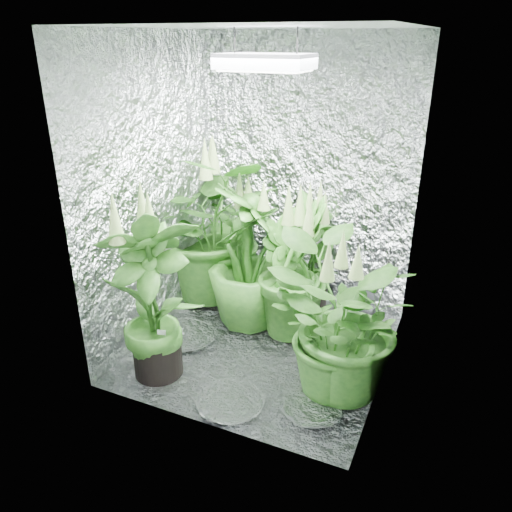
{
  "coord_description": "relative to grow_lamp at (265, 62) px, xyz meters",
  "views": [
    {
      "loc": [
        1.12,
        -2.64,
        1.95
      ],
      "look_at": [
        -0.05,
        0.0,
        0.68
      ],
      "focal_mm": 35.0,
      "sensor_mm": 36.0,
      "label": 1
    }
  ],
  "objects": [
    {
      "name": "plant_c",
      "position": [
        0.11,
        0.26,
        -1.34
      ],
      "size": [
        0.62,
        0.62,
        1.06
      ],
      "rotation": [
        0.0,
        0.0,
        1.38
      ],
      "color": "black",
      "rests_on": "ground"
    },
    {
      "name": "plant_f",
      "position": [
        -0.49,
        -0.52,
        -1.27
      ],
      "size": [
        0.82,
        0.82,
        1.2
      ],
      "rotation": [
        0.0,
        0.0,
        3.9
      ],
      "color": "black",
      "rests_on": "ground"
    },
    {
      "name": "plant_label",
      "position": [
        -0.43,
        -0.55,
        -1.53
      ],
      "size": [
        0.06,
        0.03,
        0.08
      ],
      "primitive_type": "cube",
      "rotation": [
        -0.21,
        0.0,
        0.2
      ],
      "color": "white",
      "rests_on": "plant_f"
    },
    {
      "name": "plant_e",
      "position": [
        0.59,
        -0.28,
        -1.34
      ],
      "size": [
        1.09,
        1.09,
        1.02
      ],
      "rotation": [
        0.0,
        0.0,
        3.53
      ],
      "color": "black",
      "rests_on": "ground"
    },
    {
      "name": "walls",
      "position": [
        0.0,
        0.0,
        -0.83
      ],
      "size": [
        1.62,
        1.62,
        2.0
      ],
      "color": "silver",
      "rests_on": "ground"
    },
    {
      "name": "ceiling",
      "position": [
        0.0,
        0.0,
        0.17
      ],
      "size": [
        1.6,
        1.6,
        0.01
      ],
      "primitive_type": "cube",
      "color": "silver",
      "rests_on": "walls"
    },
    {
      "name": "plant_a",
      "position": [
        -0.64,
        0.52,
        -1.21
      ],
      "size": [
        1.28,
        1.28,
        1.3
      ],
      "rotation": [
        0.0,
        0.0,
        0.22
      ],
      "color": "black",
      "rests_on": "ground"
    },
    {
      "name": "plant_d",
      "position": [
        -0.22,
        0.25,
        -1.31
      ],
      "size": [
        0.79,
        0.79,
        1.12
      ],
      "rotation": [
        0.0,
        0.0,
        2.16
      ],
      "color": "black",
      "rests_on": "ground"
    },
    {
      "name": "ground",
      "position": [
        0.0,
        0.0,
        -1.83
      ],
      "size": [
        1.6,
        1.6,
        0.0
      ],
      "primitive_type": "plane",
      "color": "silver",
      "rests_on": "ground"
    },
    {
      "name": "grow_lamp",
      "position": [
        0.0,
        0.0,
        0.0
      ],
      "size": [
        0.5,
        0.3,
        0.22
      ],
      "color": "gray",
      "rests_on": "ceiling"
    },
    {
      "name": "circulation_fan",
      "position": [
        0.59,
        0.41,
        -1.66
      ],
      "size": [
        0.21,
        0.32,
        0.39
      ],
      "rotation": [
        0.0,
        0.0,
        -0.41
      ],
      "color": "black",
      "rests_on": "ground"
    },
    {
      "name": "plant_b",
      "position": [
        0.12,
        0.64,
        -1.37
      ],
      "size": [
        0.64,
        0.64,
        0.99
      ],
      "rotation": [
        0.0,
        0.0,
        1.09
      ],
      "color": "black",
      "rests_on": "ground"
    }
  ]
}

